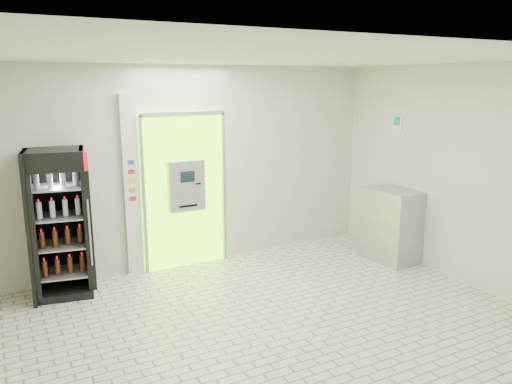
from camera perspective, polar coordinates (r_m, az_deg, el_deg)
ground at (r=5.93m, az=2.38°, el=-15.24°), size 6.00×6.00×0.00m
room_shell at (r=5.32m, az=2.56°, el=2.57°), size 6.00×6.00×6.00m
atm_assembly at (r=7.52m, az=-8.19°, el=0.23°), size 1.30×0.24×2.33m
pillar at (r=7.31m, az=-14.07°, el=0.65°), size 0.22×0.11×2.60m
beverage_cooler at (r=6.97m, az=-21.54°, el=-3.63°), size 0.82×0.78×1.93m
steel_cabinet at (r=8.08m, az=15.19°, el=-3.66°), size 0.62×0.88×1.13m
exit_sign at (r=8.21m, az=15.83°, el=7.63°), size 0.02×0.22×0.26m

